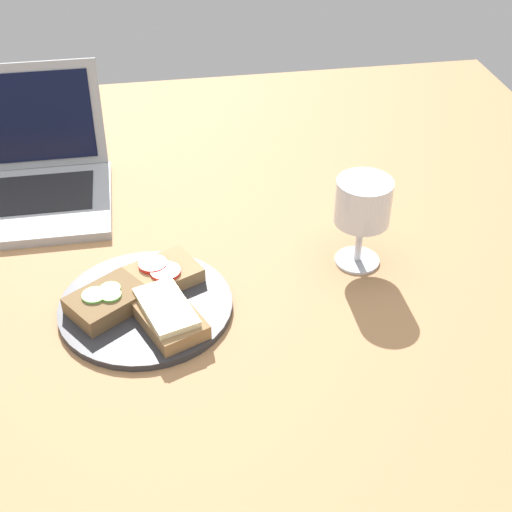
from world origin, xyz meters
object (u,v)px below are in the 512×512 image
sandwich_with_cheese (167,314)px  laptop (9,178)px  plate (146,306)px  sandwich_with_cucumber (107,301)px  sandwich_with_tomato (160,275)px  wine_glass (363,205)px

sandwich_with_cheese → laptop: 43.18cm
sandwich_with_cheese → laptop: laptop is taller
plate → laptop: (-20.75, 32.08, 3.28)cm
sandwich_with_cucumber → sandwich_with_cheese: same height
sandwich_with_cheese → laptop: (-23.43, 36.25, 1.41)cm
sandwich_with_cucumber → sandwich_with_tomato: 8.61cm
plate → sandwich_with_cheese: (2.68, -4.17, 1.88)cm
sandwich_with_cheese → sandwich_with_tomato: bearing=92.7°
plate → sandwich_with_tomato: (2.27, 4.42, 1.67)cm
sandwich_with_tomato → wine_glass: size_ratio=0.92×
wine_glass → laptop: (-52.07, 26.49, -6.07)cm
sandwich_with_cheese → sandwich_with_cucumber: bearing=152.8°
sandwich_with_cheese → sandwich_with_tomato: sandwich_with_cheese is taller
sandwich_with_cheese → wine_glass: (28.65, 9.76, 7.47)cm
sandwich_with_cucumber → wine_glass: wine_glass is taller
sandwich_with_tomato → wine_glass: (29.06, 1.17, 7.67)cm
plate → sandwich_with_cheese: 5.30cm
plate → sandwich_with_tomato: sandwich_with_tomato is taller
sandwich_with_cucumber → wine_glass: size_ratio=0.87×
sandwich_with_cucumber → sandwich_with_tomato: (7.24, 4.66, -0.16)cm
sandwich_with_cucumber → sandwich_with_tomato: sandwich_with_cucumber is taller
sandwich_with_tomato → sandwich_with_cheese: bearing=-87.3°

